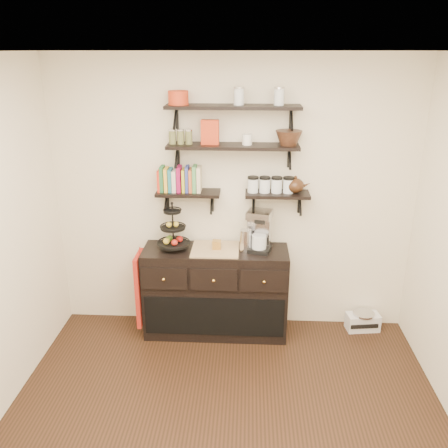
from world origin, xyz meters
TOP-DOWN VIEW (x-y plane):
  - floor at (0.00, 0.00)m, footprint 3.50×3.50m
  - ceiling at (0.00, 0.00)m, footprint 3.50×3.50m
  - back_wall at (0.00, 1.75)m, footprint 3.50×0.02m
  - shelf_top at (0.00, 1.62)m, footprint 1.20×0.27m
  - shelf_mid at (0.00, 1.62)m, footprint 1.20×0.27m
  - shelf_low_left at (-0.42, 1.63)m, footprint 0.60×0.25m
  - shelf_low_right at (0.42, 1.63)m, footprint 0.60×0.25m
  - cookbooks at (-0.49, 1.63)m, footprint 0.40×0.15m
  - glass_canisters at (0.36, 1.63)m, footprint 0.43×0.10m
  - sideboard at (-0.16, 1.51)m, footprint 1.40×0.50m
  - fruit_stand at (-0.56, 1.52)m, footprint 0.31×0.31m
  - candle at (-0.15, 1.51)m, footprint 0.08×0.08m
  - coffee_maker at (0.26, 1.54)m, footprint 0.26×0.26m
  - thermal_carafe at (0.13, 1.49)m, footprint 0.11×0.11m
  - apron at (-0.89, 1.41)m, footprint 0.04×0.31m
  - radio at (1.34, 1.61)m, footprint 0.35×0.25m
  - recipe_box at (-0.21, 1.61)m, footprint 0.16×0.07m
  - walnut_bowl at (0.50, 1.61)m, footprint 0.24×0.24m
  - ramekins at (0.13, 1.61)m, footprint 0.09×0.09m
  - teapot at (0.58, 1.63)m, footprint 0.23×0.19m
  - red_pot at (-0.48, 1.61)m, footprint 0.18×0.18m

SIDE VIEW (x-z plane):
  - floor at x=0.00m, z-range 0.00..0.00m
  - radio at x=1.34m, z-range 0.00..0.19m
  - sideboard at x=-0.16m, z-range -0.01..0.91m
  - apron at x=-0.89m, z-range 0.16..0.88m
  - candle at x=-0.15m, z-range 0.92..1.00m
  - thermal_carafe at x=0.13m, z-range 0.90..1.12m
  - fruit_stand at x=-0.56m, z-range 0.83..1.28m
  - coffee_maker at x=0.26m, z-range 0.89..1.29m
  - back_wall at x=0.00m, z-range 0.00..2.70m
  - shelf_low_left at x=-0.42m, z-range 1.31..1.54m
  - shelf_low_right at x=0.42m, z-range 1.31..1.54m
  - glass_canisters at x=0.36m, z-range 1.45..1.58m
  - teapot at x=0.58m, z-range 1.45..1.61m
  - cookbooks at x=-0.49m, z-range 1.44..1.70m
  - shelf_mid at x=0.00m, z-range 1.77..2.00m
  - ramekins at x=0.13m, z-range 1.90..2.00m
  - walnut_bowl at x=0.50m, z-range 1.90..2.03m
  - recipe_box at x=-0.21m, z-range 1.90..2.12m
  - shelf_top at x=0.00m, z-range 2.12..2.35m
  - red_pot at x=-0.48m, z-range 2.25..2.37m
  - ceiling at x=0.00m, z-range 2.69..2.71m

